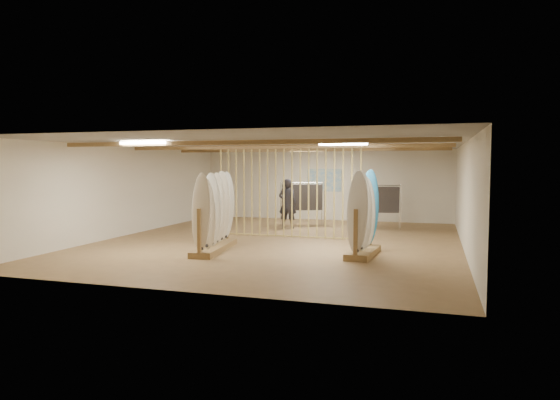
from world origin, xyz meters
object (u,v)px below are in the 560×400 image
(shopper_a, at_px, (288,200))
(rack_left, at_px, (214,224))
(rack_right, at_px, (363,228))
(clothing_rack_b, at_px, (379,200))
(shopper_b, at_px, (358,202))
(clothing_rack_a, at_px, (302,197))

(shopper_a, bearing_deg, rack_left, 82.13)
(rack_right, distance_m, clothing_rack_b, 5.36)
(rack_right, xyz_separation_m, shopper_b, (-0.98, 5.67, 0.21))
(shopper_a, distance_m, shopper_b, 2.55)
(clothing_rack_a, relative_size, clothing_rack_b, 1.04)
(shopper_a, height_order, shopper_b, shopper_a)
(clothing_rack_b, bearing_deg, shopper_a, -174.41)
(clothing_rack_b, xyz_separation_m, shopper_b, (-0.78, 0.33, -0.13))
(clothing_rack_a, distance_m, shopper_b, 1.98)
(rack_left, distance_m, shopper_a, 4.96)
(shopper_a, relative_size, shopper_b, 1.11)
(rack_left, relative_size, clothing_rack_a, 1.55)
(clothing_rack_a, bearing_deg, rack_left, -121.97)
(rack_left, xyz_separation_m, rack_right, (3.76, 0.42, -0.00))
(rack_right, xyz_separation_m, clothing_rack_b, (-0.21, 5.35, 0.34))
(clothing_rack_b, height_order, shopper_a, shopper_a)
(rack_left, xyz_separation_m, shopper_a, (0.51, 4.92, 0.30))
(clothing_rack_b, relative_size, shopper_b, 0.88)
(clothing_rack_b, height_order, shopper_b, shopper_b)
(clothing_rack_b, bearing_deg, rack_left, -131.56)
(rack_left, xyz_separation_m, shopper_b, (2.77, 6.10, 0.20))
(clothing_rack_b, xyz_separation_m, shopper_a, (-3.04, -0.85, -0.03))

